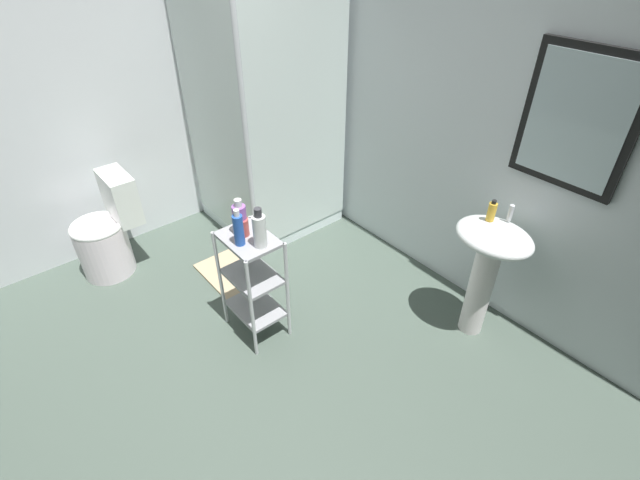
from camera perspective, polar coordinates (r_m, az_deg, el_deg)
ground_plane at (r=2.89m, az=-12.23°, el=-17.54°), size 4.20×4.20×0.02m
wall_back at (r=3.14m, az=16.16°, el=15.60°), size 4.20×0.14×2.50m
wall_left at (r=3.70m, az=-29.77°, el=15.40°), size 0.10×4.20×2.50m
shower_stall at (r=3.86m, az=-6.76°, el=7.77°), size 0.92×0.92×2.00m
pedestal_sink at (r=2.91m, az=20.17°, el=-2.28°), size 0.46×0.37×0.81m
sink_faucet at (r=2.85m, az=22.62°, el=3.14°), size 0.03×0.03×0.10m
toilet at (r=3.74m, az=-24.89°, el=0.62°), size 0.37×0.49×0.76m
storage_cart at (r=2.85m, az=-8.39°, el=-4.68°), size 0.38×0.28×0.74m
hand_soap_bottle at (r=2.80m, az=20.59°, el=3.36°), size 0.05×0.05×0.13m
conditioner_bottle_purple at (r=2.65m, az=-9.94°, el=2.60°), size 0.08×0.08×0.23m
shampoo_bottle_blue at (r=2.57m, az=-10.11°, el=1.33°), size 0.06×0.06×0.23m
lotion_bottle_white at (r=2.53m, az=-7.54°, el=1.24°), size 0.08×0.08×0.24m
rinse_cup at (r=2.67m, az=-9.69°, el=1.60°), size 0.08×0.08×0.11m
bath_mat at (r=3.56m, az=-10.49°, el=-4.22°), size 0.60×0.40×0.02m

